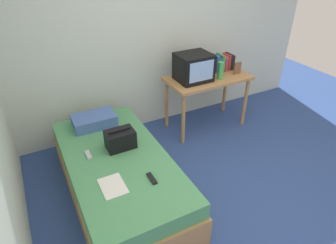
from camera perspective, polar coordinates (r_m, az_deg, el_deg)
ground_plane at (r=3.28m, az=13.01°, el=-15.46°), size 8.00×8.00×0.00m
wall_back at (r=4.08m, az=-3.14°, el=16.54°), size 5.20×0.10×2.60m
bed at (r=3.21m, az=-9.53°, el=-10.18°), size 1.00×2.00×0.50m
desk at (r=4.15m, az=7.70°, el=7.40°), size 1.16×0.60×0.78m
tv at (r=3.92m, az=5.00°, el=10.56°), size 0.44×0.39×0.36m
water_bottle at (r=4.03m, az=10.17°, el=9.83°), size 0.08×0.08×0.24m
book_row at (r=4.34m, az=10.56°, el=11.30°), size 0.31×0.17×0.24m
picture_frame at (r=4.25m, az=13.35°, el=10.14°), size 0.11×0.02×0.17m
pillow at (r=3.57m, az=-14.17°, el=0.32°), size 0.49×0.31×0.13m
handbag at (r=3.11m, az=-9.27°, el=-3.32°), size 0.30×0.20×0.23m
magazine at (r=2.72m, az=-10.69°, el=-12.15°), size 0.21×0.29×0.01m
remote_dark at (r=2.74m, az=-3.18°, el=-10.90°), size 0.04×0.16×0.02m
remote_silver at (r=3.11m, az=-15.24°, el=-6.20°), size 0.04×0.14×0.02m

